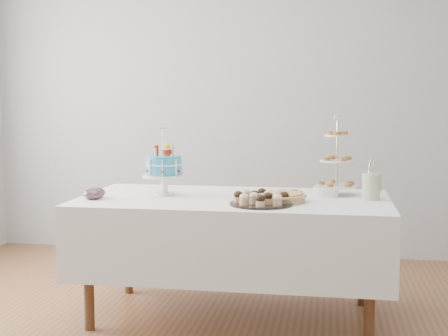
% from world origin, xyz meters
% --- Properties ---
extents(floor, '(5.00, 5.00, 0.00)m').
position_xyz_m(floor, '(0.00, 0.00, 0.00)').
color(floor, brown).
rests_on(floor, ground).
extents(walls, '(5.04, 4.04, 2.70)m').
position_xyz_m(walls, '(0.00, 0.00, 1.35)').
color(walls, '#A4A6A9').
rests_on(walls, floor).
extents(table, '(1.92, 1.02, 0.77)m').
position_xyz_m(table, '(0.00, 0.30, 0.54)').
color(table, white).
rests_on(table, floor).
extents(birthday_cake, '(0.28, 0.28, 0.43)m').
position_xyz_m(birthday_cake, '(-0.45, 0.32, 0.89)').
color(birthday_cake, white).
rests_on(birthday_cake, table).
extents(cupcake_tray, '(0.37, 0.37, 0.08)m').
position_xyz_m(cupcake_tray, '(0.20, 0.04, 0.81)').
color(cupcake_tray, black).
rests_on(cupcake_tray, table).
extents(pie, '(0.34, 0.34, 0.05)m').
position_xyz_m(pie, '(0.29, 0.18, 0.80)').
color(pie, tan).
rests_on(pie, table).
extents(tiered_stand, '(0.27, 0.27, 0.52)m').
position_xyz_m(tiered_stand, '(0.63, 0.52, 0.99)').
color(tiered_stand, silver).
rests_on(tiered_stand, table).
extents(plate_stack, '(0.16, 0.16, 0.06)m').
position_xyz_m(plate_stack, '(0.57, 0.44, 0.80)').
color(plate_stack, white).
rests_on(plate_stack, table).
extents(pastry_plate, '(0.21, 0.21, 0.03)m').
position_xyz_m(pastry_plate, '(0.34, 0.43, 0.78)').
color(pastry_plate, white).
rests_on(pastry_plate, table).
extents(jam_bowl_a, '(0.12, 0.12, 0.07)m').
position_xyz_m(jam_bowl_a, '(-0.84, 0.13, 0.80)').
color(jam_bowl_a, silver).
rests_on(jam_bowl_a, table).
extents(jam_bowl_b, '(0.11, 0.11, 0.07)m').
position_xyz_m(jam_bowl_b, '(-0.84, 0.07, 0.80)').
color(jam_bowl_b, silver).
rests_on(jam_bowl_b, table).
extents(utensil_pitcher, '(0.12, 0.11, 0.25)m').
position_xyz_m(utensil_pitcher, '(0.84, 0.35, 0.86)').
color(utensil_pitcher, '#F0E8CF').
rests_on(utensil_pitcher, table).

